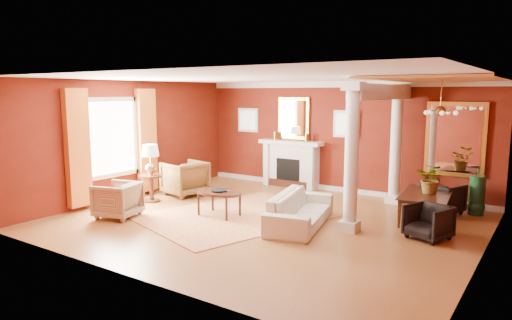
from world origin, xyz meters
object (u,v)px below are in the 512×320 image
Objects in this scene: sofa at (301,204)px; armchair_stripe at (118,198)px; armchair_leopard at (185,177)px; coffee_table at (219,193)px; side_table at (151,164)px; dining_table at (427,199)px.

sofa is 2.70× the size of armchair_stripe.
coffee_table is at bearing 74.41° from armchair_leopard.
armchair_leopard reaches higher than coffee_table.
side_table is at bearing -177.03° from armchair_stripe.
armchair_leopard is at bearing 170.82° from armchair_stripe.
armchair_stripe is at bearing 101.77° from sofa.
armchair_leopard is 2.36m from armchair_stripe.
armchair_leopard is 1.07m from side_table.
side_table is (-2.17, 0.12, 0.43)m from coffee_table.
armchair_stripe is 0.59× the size of side_table.
armchair_stripe is at bearing 19.34° from armchair_leopard.
side_table is 0.84× the size of dining_table.
coffee_table is at bearing -3.11° from side_table.
sofa is at bearing 124.35° from dining_table.
side_table reaches higher than coffee_table.
coffee_table is at bearing 112.30° from dining_table.
armchair_leopard is 0.70× the size of side_table.
sofa is 1.80m from coffee_table.
coffee_table is 0.65× the size of dining_table.
armchair_leopard is at bearing 151.43° from coffee_table.
coffee_table is 0.77× the size of side_table.
sofa is 3.98m from side_table.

